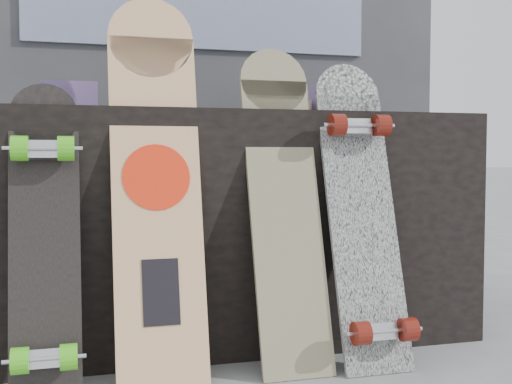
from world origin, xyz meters
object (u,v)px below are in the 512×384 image
object	(u,v)px
vendor_table	(242,226)
longboard_cascadia	(363,206)
skateboard_dark	(44,233)
longboard_celtic	(283,194)
longboard_geisha	(156,172)

from	to	relation	value
vendor_table	longboard_cascadia	world-z (taller)	longboard_cascadia
vendor_table	skateboard_dark	world-z (taller)	skateboard_dark
longboard_celtic	longboard_cascadia	size ratio (longest dim) A/B	1.05
skateboard_dark	longboard_celtic	bearing A→B (deg)	2.97
longboard_geisha	skateboard_dark	distance (m)	0.36
longboard_geisha	skateboard_dark	bearing A→B (deg)	-171.63
longboard_cascadia	vendor_table	bearing A→B (deg)	127.23
vendor_table	longboard_celtic	xyz separation A→B (m)	(0.05, -0.34, 0.13)
longboard_geisha	longboard_cascadia	xyz separation A→B (m)	(0.64, -0.06, -0.11)
longboard_geisha	skateboard_dark	world-z (taller)	longboard_geisha
longboard_celtic	skateboard_dark	xyz separation A→B (m)	(-0.71, -0.04, -0.09)
vendor_table	longboard_geisha	xyz separation A→B (m)	(-0.35, -0.33, 0.20)
vendor_table	skateboard_dark	distance (m)	0.76
longboard_cascadia	longboard_celtic	bearing A→B (deg)	168.84
skateboard_dark	vendor_table	bearing A→B (deg)	29.40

